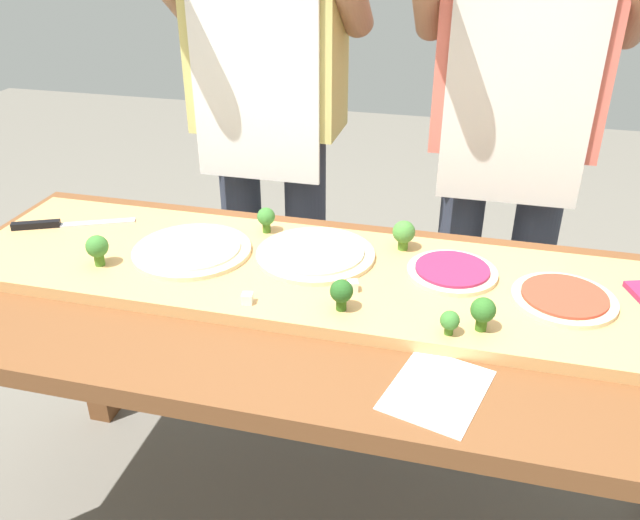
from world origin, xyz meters
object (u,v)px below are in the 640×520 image
Objects in this scene: recipe_note at (437,390)px; cook_left at (267,94)px; pizza_whole_beet_magenta at (452,271)px; broccoli_floret_back_left at (404,233)px; broccoli_floret_front_left at (450,321)px; cheese_crumble_b at (353,285)px; chefs_knife at (56,224)px; broccoli_floret_back_right at (266,218)px; broccoli_floret_front_right at (341,292)px; cook_right at (515,110)px; pizza_whole_cheese_artichoke at (315,254)px; broccoli_floret_back_mid at (97,248)px; pizza_whole_white_garlic at (192,250)px; broccoli_floret_center_right at (483,311)px; pizza_whole_tomato_red at (564,298)px; prep_table at (341,340)px; cheese_crumble_c at (247,298)px.

recipe_note is 0.11× the size of cook_left.
broccoli_floret_back_left is (-0.11, 0.09, 0.03)m from pizza_whole_beet_magenta.
cheese_crumble_b is at bearing 151.39° from broccoli_floret_front_left.
broccoli_floret_back_right reaches higher than chefs_knife.
broccoli_floret_back_right is 0.33× the size of recipe_note.
cook_right reaches higher than broccoli_floret_front_right.
cook_right is (0.29, 0.66, 0.19)m from broccoli_floret_front_right.
pizza_whole_cheese_artichoke is (0.64, 0.00, 0.00)m from chefs_knife.
broccoli_floret_back_mid is 1.46× the size of broccoli_floret_front_left.
cook_right is (0.22, 0.38, 0.19)m from broccoli_floret_back_left.
pizza_whole_white_garlic is (-0.27, -0.05, 0.00)m from pizza_whole_cheese_artichoke.
broccoli_floret_center_right reaches higher than recipe_note.
recipe_note is (-0.06, -0.16, -0.06)m from broccoli_floret_center_right.
broccoli_floret_center_right is 0.18m from recipe_note.
prep_table is at bearing -172.00° from pizza_whole_tomato_red.
cook_left reaches higher than broccoli_floret_back_left.
cook_left is at bearing 180.00° from cook_right.
broccoli_floret_front_left is 0.25× the size of recipe_note.
broccoli_floret_back_left is 3.23× the size of cheese_crumble_b.
broccoli_floret_center_right is (0.06, -0.19, 0.03)m from pizza_whole_beet_magenta.
cook_right is at bearing 77.86° from pizza_whole_beet_magenta.
pizza_whole_white_garlic is 1.40× the size of recipe_note.
chefs_knife is 1.15m from cook_right.
pizza_whole_beet_magenta is 0.27m from broccoli_floret_front_right.
broccoli_floret_back_left is (0.62, 0.23, -0.00)m from broccoli_floret_back_mid.
pizza_whole_cheese_artichoke is 0.46m from recipe_note.
broccoli_floret_front_right is at bearing -106.03° from broccoli_floret_back_left.
prep_table is 29.45× the size of broccoli_floret_back_right.
broccoli_floret_front_left reaches higher than pizza_whole_tomato_red.
pizza_whole_cheese_artichoke is at bearing -130.56° from cook_right.
pizza_whole_beet_magenta is 1.00× the size of recipe_note.
pizza_whole_beet_magenta is 0.53m from cook_right.
cheese_crumble_c is at bearing 178.51° from broccoli_floret_front_left.
broccoli_floret_front_right is 0.54m from broccoli_floret_back_mid.
pizza_whole_beet_magenta is at bearing 108.65° from broccoli_floret_center_right.
pizza_whole_beet_magenta is (-0.22, 0.05, 0.00)m from pizza_whole_tomato_red.
pizza_whole_tomato_red is 4.26× the size of broccoli_floret_front_left.
pizza_whole_beet_magenta is 0.22m from cheese_crumble_b.
pizza_whole_white_garlic is at bearing -142.41° from cook_right.
cheese_crumble_b is (0.11, -0.12, 0.00)m from pizza_whole_cheese_artichoke.
cook_right is (1.03, 0.47, 0.22)m from chefs_knife.
broccoli_floret_back_right is (-0.24, 0.28, -0.00)m from broccoli_floret_front_right.
pizza_whole_white_garlic is at bearing -6.94° from chefs_knife.
pizza_whole_tomato_red is 0.36m from broccoli_floret_back_left.
pizza_whole_beet_magenta is 0.11× the size of cook_right.
broccoli_floret_back_left is at bearing 48.99° from cheese_crumble_c.
broccoli_floret_center_right is (0.63, -0.15, 0.03)m from pizza_whole_white_garlic.
recipe_note is (0.00, -0.35, -0.03)m from pizza_whole_beet_magenta.
broccoli_floret_back_left is at bearing -1.53° from broccoli_floret_back_right.
broccoli_floret_center_right reaches higher than prep_table.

